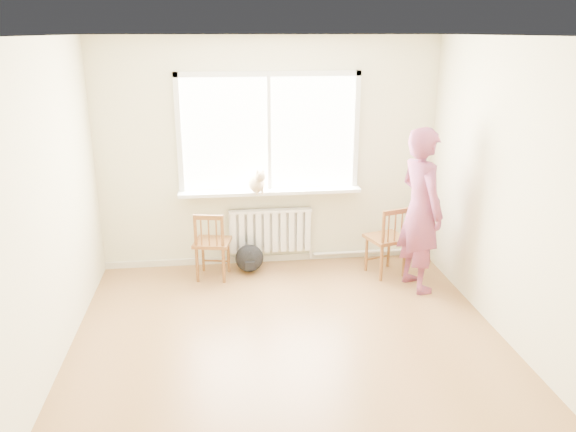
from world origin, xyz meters
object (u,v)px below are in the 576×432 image
object	(u,v)px
backpack	(249,258)
cat	(257,182)
chair_left	(212,245)
person	(421,210)
chair_right	(388,241)

from	to	relation	value
backpack	cat	bearing A→B (deg)	42.28
chair_left	backpack	distance (m)	0.52
chair_left	person	world-z (taller)	person
chair_left	backpack	size ratio (longest dim) A/B	2.41
person	backpack	world-z (taller)	person
backpack	person	bearing A→B (deg)	-19.45
chair_left	person	distance (m)	2.37
person	cat	bearing A→B (deg)	52.90
person	backpack	xyz separation A→B (m)	(-1.82, 0.64, -0.73)
chair_left	cat	world-z (taller)	cat
chair_left	cat	distance (m)	0.90
cat	backpack	xyz separation A→B (m)	(-0.11, -0.10, -0.90)
person	backpack	distance (m)	2.07
chair_right	cat	bearing A→B (deg)	-32.73
chair_left	backpack	world-z (taller)	chair_left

